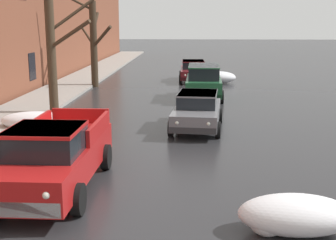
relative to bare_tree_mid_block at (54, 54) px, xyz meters
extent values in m
cube|color=gray|center=(-1.70, -0.10, -2.66)|extent=(2.94, 80.00, 0.15)
cube|color=black|center=(-3.37, 6.67, -1.25)|extent=(0.08, 1.10, 1.60)
ellipsoid|color=white|center=(7.81, 10.94, -2.34)|extent=(2.40, 1.46, 0.80)
ellipsoid|color=white|center=(7.84, 11.03, -2.38)|extent=(0.86, 0.72, 0.72)
ellipsoid|color=white|center=(7.96, 11.10, -2.50)|extent=(0.58, 0.48, 0.48)
ellipsoid|color=white|center=(0.06, -2.89, -2.37)|extent=(2.79, 1.22, 0.72)
ellipsoid|color=white|center=(0.68, -2.68, -2.48)|extent=(0.63, 0.52, 0.52)
ellipsoid|color=white|center=(8.14, -11.28, -2.34)|extent=(2.30, 1.21, 0.80)
ellipsoid|color=white|center=(7.57, -11.41, -2.42)|extent=(0.75, 0.62, 0.62)
cylinder|color=#423323|center=(-0.10, 0.00, -0.18)|extent=(0.40, 0.40, 5.11)
cylinder|color=#423323|center=(0.87, -0.47, 0.84)|extent=(2.09, 1.12, 1.27)
cylinder|color=#423323|center=(0.82, 0.24, 1.65)|extent=(1.95, 0.65, 1.45)
cylinder|color=#423323|center=(-0.40, 0.76, 0.55)|extent=(0.73, 1.64, 1.34)
cylinder|color=#382B1E|center=(-0.10, 8.82, -0.07)|extent=(0.44, 0.44, 5.33)
cylinder|color=#382B1E|center=(-0.08, 9.46, 1.30)|extent=(0.23, 1.39, 1.26)
cylinder|color=#382B1E|center=(0.53, 8.31, 0.45)|extent=(1.48, 1.26, 1.38)
cylinder|color=#382B1E|center=(-1.07, 8.50, 2.57)|extent=(2.04, 0.79, 1.19)
cylinder|color=#382B1E|center=(-0.66, 9.71, 0.40)|extent=(1.27, 1.91, 1.19)
cube|color=red|center=(2.67, -9.04, -2.00)|extent=(1.88, 5.28, 0.76)
cube|color=black|center=(2.67, -9.77, -1.30)|extent=(1.63, 1.70, 0.64)
cube|color=red|center=(2.67, -9.77, -1.02)|extent=(1.66, 1.75, 0.08)
cube|color=red|center=(3.55, -7.99, -1.40)|extent=(0.12, 2.53, 0.44)
cube|color=red|center=(1.81, -7.98, -1.40)|extent=(0.12, 2.53, 0.44)
cube|color=red|center=(2.69, -6.45, -1.40)|extent=(1.73, 0.11, 0.44)
cube|color=#B7B7BC|center=(2.65, -11.61, -2.20)|extent=(1.74, 0.13, 0.32)
sphere|color=white|center=(3.25, -11.66, -1.88)|extent=(0.16, 0.16, 0.16)
cylinder|color=black|center=(3.60, -10.63, -2.38)|extent=(0.23, 0.72, 0.72)
cylinder|color=black|center=(3.62, -7.47, -2.38)|extent=(0.23, 0.72, 0.72)
cylinder|color=black|center=(1.75, -7.45, -2.38)|extent=(0.23, 0.72, 0.72)
cube|color=slate|center=(6.27, -2.42, -2.14)|extent=(2.03, 4.20, 0.60)
cube|color=black|center=(6.29, -2.22, -1.58)|extent=(1.62, 2.23, 0.52)
cube|color=slate|center=(6.29, -2.22, -1.35)|extent=(1.66, 2.28, 0.06)
cube|color=#303032|center=(6.10, -4.39, -2.32)|extent=(1.65, 0.26, 0.22)
cube|color=#303032|center=(6.44, -0.45, -2.32)|extent=(1.65, 0.26, 0.22)
cylinder|color=black|center=(7.02, -3.75, -2.44)|extent=(0.23, 0.61, 0.60)
cylinder|color=black|center=(5.30, -3.60, -2.44)|extent=(0.23, 0.61, 0.60)
cylinder|color=black|center=(7.24, -1.24, -2.44)|extent=(0.23, 0.61, 0.60)
cylinder|color=black|center=(5.52, -1.09, -2.44)|extent=(0.23, 0.61, 0.60)
sphere|color=silver|center=(6.64, -4.47, -2.06)|extent=(0.14, 0.14, 0.14)
sphere|color=silver|center=(5.55, -4.38, -2.06)|extent=(0.14, 0.14, 0.14)
cube|color=#1E5633|center=(6.69, 4.58, -2.00)|extent=(1.91, 4.29, 0.80)
cube|color=black|center=(6.69, 4.62, -1.26)|extent=(1.63, 3.01, 0.68)
cube|color=#1E5633|center=(6.69, 4.62, -0.95)|extent=(1.66, 3.07, 0.06)
cube|color=black|center=(6.65, 2.50, -2.28)|extent=(1.79, 0.16, 0.22)
cube|color=black|center=(6.73, 6.66, -2.28)|extent=(1.79, 0.16, 0.22)
cylinder|color=black|center=(7.59, 3.24, -2.40)|extent=(0.19, 0.68, 0.68)
cylinder|color=black|center=(5.73, 3.28, -2.40)|extent=(0.19, 0.68, 0.68)
cylinder|color=black|center=(7.65, 5.88, -2.40)|extent=(0.19, 0.68, 0.68)
cylinder|color=black|center=(5.79, 5.92, -2.40)|extent=(0.19, 0.68, 0.68)
sphere|color=silver|center=(7.24, 2.46, -1.92)|extent=(0.14, 0.14, 0.14)
sphere|color=silver|center=(6.05, 2.49, -1.92)|extent=(0.14, 0.14, 0.14)
cube|color=maroon|center=(6.15, 11.81, -2.14)|extent=(1.78, 4.37, 0.60)
cube|color=black|center=(6.15, 12.03, -1.58)|extent=(1.51, 2.28, 0.52)
cube|color=maroon|center=(6.15, 12.03, -1.35)|extent=(1.54, 2.33, 0.06)
cube|color=black|center=(6.18, 9.69, -2.32)|extent=(1.68, 0.15, 0.22)
cube|color=black|center=(6.12, 13.93, -2.32)|extent=(1.68, 0.15, 0.22)
cylinder|color=black|center=(7.05, 10.48, -2.44)|extent=(0.19, 0.60, 0.60)
cylinder|color=black|center=(5.30, 10.45, -2.44)|extent=(0.19, 0.60, 0.60)
cylinder|color=black|center=(7.00, 13.17, -2.44)|extent=(0.19, 0.60, 0.60)
cylinder|color=black|center=(5.25, 13.14, -2.44)|extent=(0.19, 0.60, 0.60)
sphere|color=silver|center=(6.74, 9.67, -2.06)|extent=(0.14, 0.14, 0.14)
sphere|color=silver|center=(5.63, 9.65, -2.06)|extent=(0.14, 0.14, 0.14)
camera|label=1|loc=(6.03, -19.87, 1.45)|focal=48.93mm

